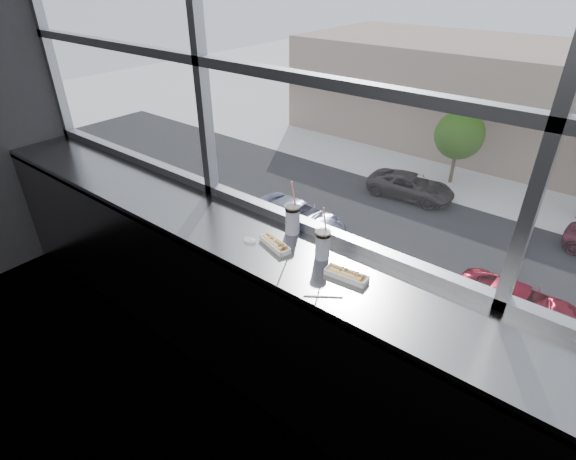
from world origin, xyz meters
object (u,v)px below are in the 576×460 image
Objects in this scene: hotdog_tray_right at (346,274)px; soda_cup_right at (323,243)px; car_near_a at (297,213)px; hotdog_tray_left at (275,243)px; car_near_c at (521,300)px; car_far_a at (411,182)px; loose_straw at (323,296)px; wrapper at (250,240)px; tree_left at (459,135)px; soda_cup_left at (293,218)px.

hotdog_tray_right is 0.23m from soda_cup_right.
soda_cup_right is 23.27m from car_near_a.
car_near_c is (-0.11, 16.27, -11.07)m from hotdog_tray_left.
soda_cup_right reaches higher than car_far_a.
hotdog_tray_right is 1.21× the size of loose_straw.
soda_cup_right is 0.36m from loose_straw.
wrapper is 0.02× the size of car_near_c.
tree_left is at bearing 105.08° from wrapper.
wrapper reaches higher than car_near_a.
wrapper is (-0.13, -0.24, -0.09)m from soda_cup_left.
soda_cup_right is (0.28, 0.08, 0.07)m from hotdog_tray_left.
hotdog_tray_left is 0.16m from wrapper.
soda_cup_left is (-0.50, 0.19, 0.08)m from hotdog_tray_right.
soda_cup_left is at bearing 154.03° from hotdog_tray_right.
loose_straw is at bearing -177.60° from car_near_c.
car_near_a is at bearing 126.57° from wrapper.
car_near_c is 1.16× the size of tree_left.
car_far_a is at bearing 105.58° from hotdog_tray_right.
soda_cup_left is at bearing -164.77° from car_far_a.
car_near_a is 12.15m from car_near_c.
car_near_a is (-12.74, 16.47, -10.94)m from loose_straw.
loose_straw is at bearing -5.52° from hotdog_tray_left.
wrapper reaches higher than tree_left.
hotdog_tray_right is 2.53× the size of wrapper.
hotdog_tray_right is 0.04× the size of car_near_a.
wrapper is 30.57m from tree_left.
car_near_c is at bearing -137.20° from car_far_a.
tree_left is (4.48, 12.00, 2.33)m from car_near_a.
loose_straw is at bearing -140.78° from car_near_a.
tree_left is (-8.06, 28.19, -8.71)m from soda_cup_right.
car_far_a is (-9.48, 24.27, -11.03)m from hotdog_tray_right.
car_near_c is at bearing 107.57° from hotdog_tray_left.
wrapper is at bearing -179.80° from car_near_c.
car_far_a reaches higher than car_near_c.
hotdog_tray_right reaches higher than car_far_a.
soda_cup_right is 0.06× the size of tree_left.
tree_left is at bearing 32.95° from car_near_c.
wrapper is at bearing -74.92° from tree_left.
wrapper reaches higher than car_near_c.
soda_cup_left is 30.41m from tree_left.
wrapper is at bearing 131.34° from loose_straw.
hotdog_tray_left is at bearing -164.87° from car_far_a.
soda_cup_left reaches higher than car_near_c.
car_near_a is 1.28× the size of tree_left.
hotdog_tray_right reaches higher than tree_left.
hotdog_tray_left is 1.22× the size of loose_straw.
soda_cup_right reaches higher than hotdog_tray_right.
car_near_a is at bearing 122.32° from hotdog_tray_right.
tree_left is at bearing 105.95° from soda_cup_right.
hotdog_tray_left is 0.72× the size of soda_cup_right.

